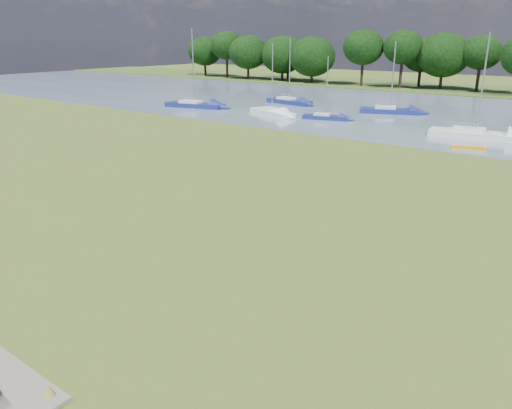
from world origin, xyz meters
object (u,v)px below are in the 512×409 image
Objects in this scene: sailboat_0 at (194,103)px; sailboat_5 at (272,111)px; kayak at (469,148)px; sailboat_6 at (289,100)px; sailboat_8 at (475,132)px; sailboat_7 at (325,116)px; sailboat_4 at (389,109)px.

sailboat_5 is at bearing -8.74° from sailboat_0.
kayak is 0.27× the size of sailboat_0.
sailboat_8 is (26.49, -9.70, -0.02)m from sailboat_6.
sailboat_7 is (18.27, 1.56, -0.10)m from sailboat_0.
sailboat_7 is (-3.74, -8.56, -0.10)m from sailboat_4.
sailboat_6 reaches higher than sailboat_7.
sailboat_0 is at bearing 168.92° from sailboat_7.
sailboat_5 is at bearing 170.20° from sailboat_8.
sailboat_0 is (-35.09, 4.69, 0.38)m from kayak.
sailboat_0 is 1.14× the size of sailboat_6.
sailboat_4 is 14.40m from sailboat_6.
kayak is 24.43m from sailboat_5.
sailboat_7 is at bearing 168.19° from sailboat_8.
sailboat_6 is at bearing 133.12° from kayak.
kayak is at bearing -22.22° from sailboat_0.
sailboat_4 is 1.22× the size of sailboat_7.
sailboat_8 is (12.09, -9.51, -0.00)m from sailboat_4.
sailboat_0 reaches higher than kayak.
sailboat_8 reaches higher than sailboat_5.
sailboat_6 is at bearing 38.91° from sailboat_0.
sailboat_4 reaches higher than kayak.
sailboat_7 is at bearing -135.24° from sailboat_4.
sailboat_6 is (-27.46, 14.99, 0.39)m from kayak.
kayak is at bearing -70.19° from sailboat_4.
sailboat_7 is at bearing -30.41° from sailboat_6.
sailboat_8 is (15.84, -0.95, 0.10)m from sailboat_7.
kayak is 31.29m from sailboat_6.
sailboat_4 is 1.03× the size of sailboat_5.
sailboat_0 is at bearing -176.94° from sailboat_4.
sailboat_5 is 22.75m from sailboat_8.
sailboat_6 is 28.21m from sailboat_8.
sailboat_7 is at bearing -9.74° from sailboat_0.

